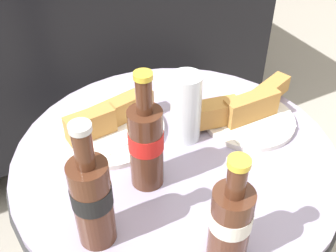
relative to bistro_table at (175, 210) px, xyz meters
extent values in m
cylinder|color=#333333|center=(0.00, 0.00, 0.16)|extent=(0.69, 0.69, 0.01)
cylinder|color=#9E93B2|center=(0.00, 0.00, 0.17)|extent=(0.68, 0.68, 0.02)
cylinder|color=#4C2819|center=(-0.22, -0.12, 0.27)|extent=(0.06, 0.06, 0.17)
cylinder|color=black|center=(-0.22, -0.12, 0.29)|extent=(0.07, 0.07, 0.04)
cylinder|color=#4C2819|center=(-0.22, -0.12, 0.39)|extent=(0.03, 0.03, 0.07)
cylinder|color=silver|center=(-0.22, -0.12, 0.42)|extent=(0.03, 0.03, 0.01)
cylinder|color=#4C2819|center=(-0.09, -0.04, 0.27)|extent=(0.06, 0.06, 0.17)
cylinder|color=red|center=(-0.09, -0.04, 0.29)|extent=(0.07, 0.07, 0.04)
cylinder|color=#4C2819|center=(-0.09, -0.04, 0.39)|extent=(0.03, 0.03, 0.07)
cylinder|color=gold|center=(-0.09, -0.04, 0.42)|extent=(0.03, 0.03, 0.01)
cylinder|color=#4C2819|center=(-0.04, -0.25, 0.26)|extent=(0.07, 0.07, 0.14)
cylinder|color=silver|center=(-0.04, -0.25, 0.27)|extent=(0.07, 0.07, 0.03)
cylinder|color=#4C2819|center=(-0.04, -0.25, 0.36)|extent=(0.03, 0.03, 0.06)
cylinder|color=gold|center=(-0.04, -0.25, 0.39)|extent=(0.03, 0.03, 0.01)
cylinder|color=#C68923|center=(0.04, 0.04, 0.24)|extent=(0.06, 0.06, 0.12)
cylinder|color=silver|center=(0.04, 0.04, 0.26)|extent=(0.06, 0.06, 0.16)
cylinder|color=silver|center=(0.20, 0.01, 0.19)|extent=(0.21, 0.21, 0.01)
cube|color=white|center=(0.20, 0.01, 0.20)|extent=(0.15, 0.15, 0.00)
cube|color=#B77F3D|center=(0.11, 0.04, 0.22)|extent=(0.14, 0.07, 0.05)
cube|color=#B77F3D|center=(0.20, 0.01, 0.23)|extent=(0.13, 0.04, 0.06)
cube|color=#B77F3D|center=(0.28, 0.05, 0.22)|extent=(0.14, 0.08, 0.04)
cylinder|color=silver|center=(-0.10, 0.13, 0.19)|extent=(0.25, 0.25, 0.01)
cube|color=white|center=(-0.10, 0.13, 0.20)|extent=(0.19, 0.19, 0.00)
cube|color=#B77F3D|center=(-0.14, 0.12, 0.23)|extent=(0.11, 0.05, 0.06)
cube|color=#B77F3D|center=(-0.06, 0.15, 0.22)|extent=(0.15, 0.06, 0.05)
cylinder|color=black|center=(0.10, 0.82, -0.23)|extent=(0.61, 0.22, 0.61)
camera|label=1|loc=(-0.32, -0.56, 0.79)|focal=45.00mm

